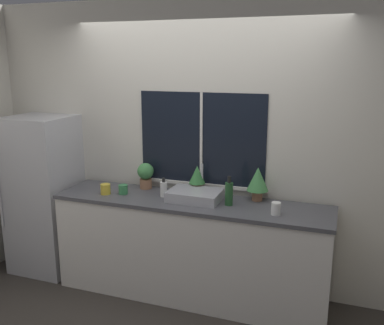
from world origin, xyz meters
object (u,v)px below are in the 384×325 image
at_px(bottle_tall, 229,193).
at_px(potted_plant_center, 197,178).
at_px(sink, 195,195).
at_px(mug_green, 123,189).
at_px(potted_plant_right, 258,180).
at_px(mug_yellow, 106,189).
at_px(potted_plant_left, 146,174).
at_px(mug_white, 276,208).
at_px(soap_bottle, 164,189).
at_px(refrigerator, 45,194).

bearing_deg(bottle_tall, potted_plant_center, 149.84).
distance_m(sink, mug_green, 0.69).
height_order(sink, potted_plant_right, potted_plant_right).
xyz_separation_m(sink, mug_yellow, (-0.84, -0.11, 0.00)).
distance_m(potted_plant_left, mug_yellow, 0.41).
distance_m(potted_plant_left, potted_plant_right, 1.10).
height_order(potted_plant_left, bottle_tall, bottle_tall).
relative_size(potted_plant_right, mug_white, 2.95).
relative_size(soap_bottle, mug_yellow, 1.83).
relative_size(potted_plant_center, bottle_tall, 1.05).
relative_size(refrigerator, sink, 3.50).
bearing_deg(soap_bottle, mug_yellow, -167.56).
height_order(potted_plant_left, mug_white, potted_plant_left).
bearing_deg(potted_plant_center, bottle_tall, -30.16).
bearing_deg(mug_green, potted_plant_right, 11.02).
distance_m(potted_plant_left, mug_white, 1.35).
bearing_deg(refrigerator, sink, -0.30).
xyz_separation_m(potted_plant_right, mug_green, (-1.22, -0.24, -0.14)).
relative_size(refrigerator, potted_plant_center, 5.96).
bearing_deg(refrigerator, mug_green, -3.83).
xyz_separation_m(potted_plant_right, mug_white, (0.21, -0.31, -0.13)).
xyz_separation_m(sink, mug_green, (-0.69, -0.06, -0.00)).
height_order(sink, potted_plant_left, sink).
distance_m(refrigerator, mug_yellow, 0.83).
relative_size(bottle_tall, mug_yellow, 2.68).
bearing_deg(refrigerator, potted_plant_left, 9.15).
bearing_deg(mug_white, refrigerator, 176.78).
xyz_separation_m(potted_plant_left, potted_plant_right, (1.10, 0.00, 0.04)).
bearing_deg(potted_plant_left, mug_white, -13.19).
bearing_deg(mug_green, soap_bottle, 8.74).
relative_size(refrigerator, potted_plant_right, 5.29).
distance_m(potted_plant_right, mug_green, 1.25).
height_order(potted_plant_center, mug_white, potted_plant_center).
xyz_separation_m(potted_plant_left, mug_green, (-0.12, -0.24, -0.10)).
distance_m(soap_bottle, mug_green, 0.39).
bearing_deg(soap_bottle, refrigerator, 179.81).
bearing_deg(potted_plant_left, mug_green, -116.82).
bearing_deg(mug_yellow, potted_plant_center, 20.29).
bearing_deg(mug_green, potted_plant_left, 63.18).
bearing_deg(mug_yellow, sink, 7.74).
distance_m(sink, potted_plant_center, 0.21).
distance_m(potted_plant_center, potted_plant_right, 0.57).
distance_m(sink, potted_plant_right, 0.57).
relative_size(potted_plant_left, mug_yellow, 2.62).
bearing_deg(mug_yellow, potted_plant_right, 12.22).
relative_size(sink, potted_plant_center, 1.70).
height_order(sink, bottle_tall, sink).
relative_size(mug_yellow, mug_white, 0.93).
bearing_deg(sink, potted_plant_left, 162.41).
bearing_deg(soap_bottle, potted_plant_center, 34.12).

